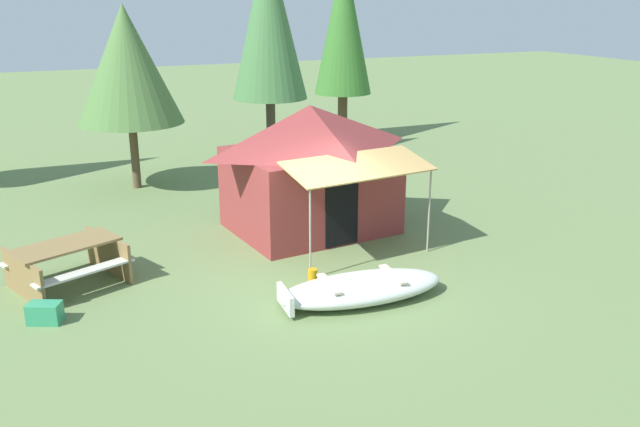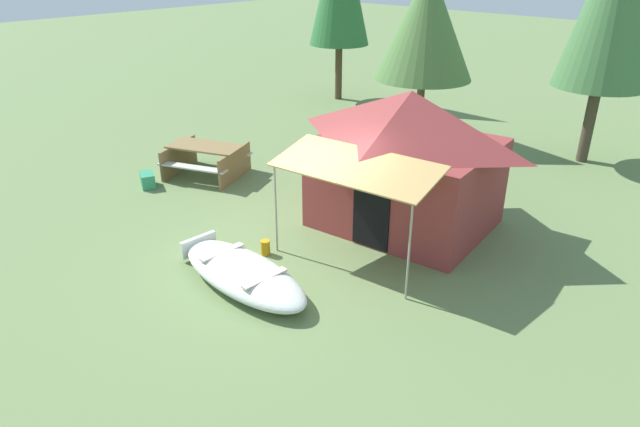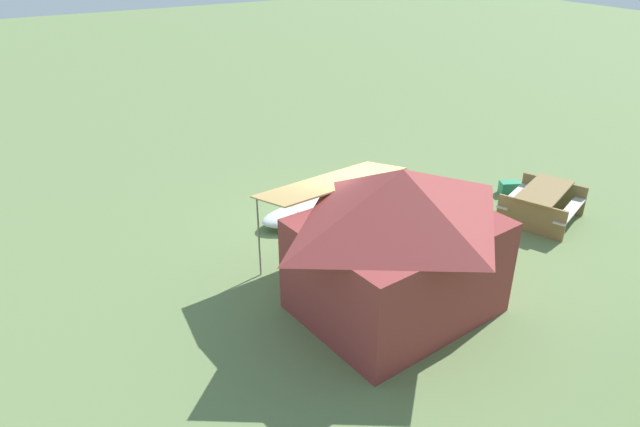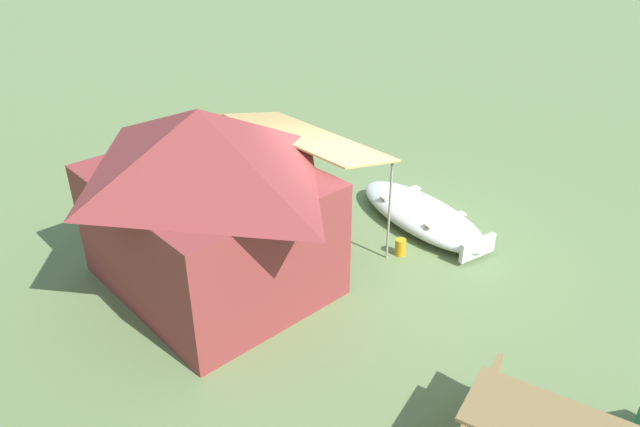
% 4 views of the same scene
% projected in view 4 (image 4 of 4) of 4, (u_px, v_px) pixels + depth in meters
% --- Properties ---
extents(ground_plane, '(80.00, 80.00, 0.00)m').
position_uv_depth(ground_plane, '(373.00, 249.00, 9.92)').
color(ground_plane, '#657D4B').
extents(beached_rowboat, '(2.97, 1.29, 0.43)m').
position_uv_depth(beached_rowboat, '(422.00, 214.00, 10.51)').
color(beached_rowboat, silver).
rests_on(beached_rowboat, ground_plane).
extents(canvas_cabin_tent, '(3.77, 4.22, 2.74)m').
position_uv_depth(canvas_cabin_tent, '(207.00, 198.00, 8.47)').
color(canvas_cabin_tent, maroon).
rests_on(canvas_cabin_tent, ground_plane).
extents(fuel_can, '(0.24, 0.24, 0.28)m').
position_uv_depth(fuel_can, '(400.00, 247.00, 9.72)').
color(fuel_can, orange).
rests_on(fuel_can, ground_plane).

